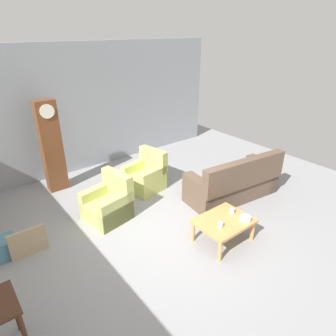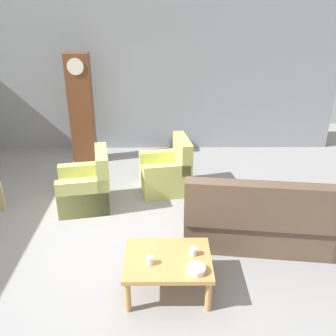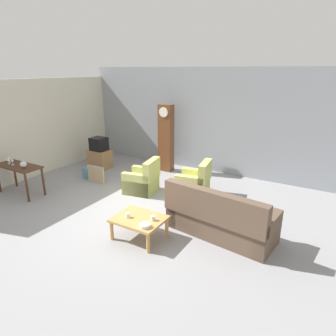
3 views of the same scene
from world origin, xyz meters
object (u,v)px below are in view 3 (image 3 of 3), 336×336
framed_picture_leaning (96,174)px  wine_glass_short (12,160)px  tv_crt (99,144)px  bowl_white_stacked (145,225)px  armchair_olive_near (143,181)px  grandfather_clock (166,138)px  couch_floral (219,219)px  glass_dome_cloche (23,164)px  armchair_olive_far (194,184)px  wine_glass_mid (9,160)px  coffee_table_wood (139,221)px  cup_blue_rimmed (153,218)px  cup_white_porcelain (128,215)px  tv_stand_cabinet (100,159)px  console_table_dark (19,170)px  wine_glass_tall (9,158)px  storage_box_blue (92,173)px

framed_picture_leaning → wine_glass_short: (-1.24, -1.66, 0.67)m
tv_crt → bowl_white_stacked: (3.97, -3.07, -0.35)m
armchair_olive_near → grandfather_clock: bearing=101.5°
couch_floral → glass_dome_cloche: size_ratio=13.46×
armchair_olive_far → wine_glass_mid: wine_glass_mid is taller
coffee_table_wood → grandfather_clock: size_ratio=0.45×
framed_picture_leaning → cup_blue_rimmed: 3.55m
armchair_olive_near → framed_picture_leaning: 1.57m
wine_glass_mid → armchair_olive_far: bearing=28.6°
armchair_olive_far → cup_white_porcelain: (-0.20, -2.53, 0.17)m
wine_glass_short → cup_white_porcelain: bearing=-2.9°
armchair_olive_far → couch_floral: bearing=-50.5°
tv_stand_cabinet → console_table_dark: bearing=-95.7°
coffee_table_wood → wine_glass_tall: 4.43m
framed_picture_leaning → wine_glass_mid: size_ratio=3.66×
tv_crt → armchair_olive_far: bearing=-6.4°
console_table_dark → tv_crt: bearing=84.3°
armchair_olive_near → tv_stand_cabinet: armchair_olive_near is taller
armchair_olive_far → tv_stand_cabinet: 3.70m
console_table_dark → wine_glass_short: wine_glass_short is taller
tv_stand_cabinet → framed_picture_leaning: 1.38m
glass_dome_cloche → wine_glass_short: size_ratio=0.81×
storage_box_blue → wine_glass_short: bearing=-114.8°
framed_picture_leaning → wine_glass_short: bearing=-126.7°
wine_glass_mid → storage_box_blue: bearing=60.5°
cup_white_porcelain → wine_glass_tall: (-4.20, 0.32, 0.42)m
couch_floral → coffee_table_wood: couch_floral is taller
cup_blue_rimmed → wine_glass_mid: 4.55m
console_table_dark → cup_blue_rimmed: bearing=-1.4°
tv_crt → cup_blue_rimmed: size_ratio=5.53×
tv_crt → bowl_white_stacked: tv_crt is taller
tv_crt → bowl_white_stacked: 5.03m
coffee_table_wood → cup_white_porcelain: size_ratio=10.85×
storage_box_blue → glass_dome_cloche: bearing=-104.0°
coffee_table_wood → grandfather_clock: grandfather_clock is taller
cup_blue_rimmed → wine_glass_short: wine_glass_short is taller
coffee_table_wood → console_table_dark: size_ratio=0.74×
armchair_olive_near → framed_picture_leaning: armchair_olive_near is taller
glass_dome_cloche → cup_blue_rimmed: glass_dome_cloche is taller
wine_glass_mid → cup_white_porcelain: bearing=-3.0°
armchair_olive_far → bowl_white_stacked: 2.68m
armchair_olive_near → tv_crt: size_ratio=1.92×
glass_dome_cloche → couch_floral: bearing=8.5°
framed_picture_leaning → console_table_dark: bearing=-124.8°
armchair_olive_far → wine_glass_tall: wine_glass_tall is taller
coffee_table_wood → couch_floral: bearing=33.9°
coffee_table_wood → console_table_dark: bearing=177.7°
grandfather_clock → wine_glass_mid: (-2.61, -3.61, -0.17)m
cup_white_porcelain → wine_glass_mid: size_ratio=0.54×
console_table_dark → tv_crt: size_ratio=2.71×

